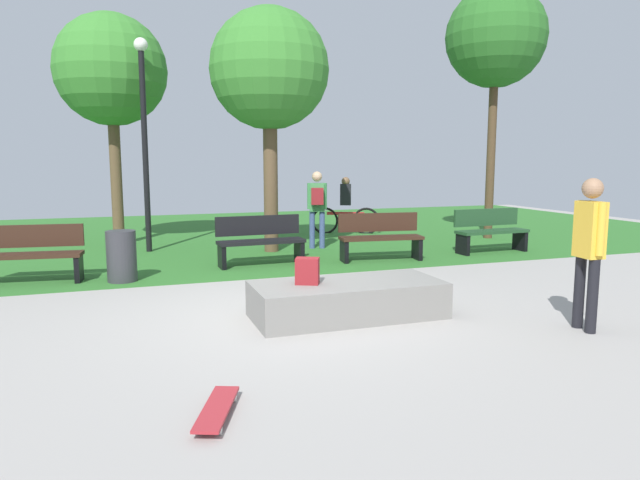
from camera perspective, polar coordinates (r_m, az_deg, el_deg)
name	(u,v)px	position (r m, az deg, el deg)	size (l,w,h in m)	color
ground_plane	(286,315)	(7.29, -3.43, -7.45)	(28.00, 28.00, 0.00)	#9E9993
grass_lawn	(201,235)	(15.14, -11.79, 0.49)	(26.60, 11.75, 0.01)	#2D6B28
concrete_ledge	(347,299)	(7.14, 2.76, -5.94)	(2.35, 1.04, 0.44)	gray
backpack_on_ledge	(307,271)	(6.96, -1.27, -3.10)	(0.28, 0.20, 0.32)	maroon
skater_performing_trick	(589,242)	(7.11, 25.25, -0.19)	(0.23, 0.43, 1.74)	black
skateboard_by_ledge	(217,409)	(4.60, -10.24, -16.21)	(0.48, 0.82, 0.08)	#A5262D
park_bench_by_oak	(490,230)	(12.56, 16.62, 1.00)	(1.62, 0.54, 0.91)	#1E4223
park_bench_near_path	(380,236)	(11.12, 6.02, 0.42)	(1.65, 0.67, 0.91)	#331E14
park_bench_far_right	(29,253)	(10.14, -27.01, -1.14)	(1.64, 0.64, 0.91)	#331E14
park_bench_far_left	(260,240)	(10.60, -5.97, 0.05)	(1.62, 0.54, 0.91)	black
tree_tall_oak	(496,38)	(15.03, 17.12, 18.66)	(2.38, 2.38, 6.03)	#4C3823
tree_leaning_ash	(111,71)	(14.00, -20.12, 15.51)	(2.45, 2.45, 5.14)	brown
tree_slender_maple	(269,71)	(12.23, -5.07, 16.44)	(2.46, 2.46, 5.01)	brown
lamp_post	(144,125)	(12.59, -17.14, 10.92)	(0.28, 0.28, 4.40)	black
trash_bin	(122,256)	(9.68, -19.17, -1.54)	(0.46, 0.46, 0.82)	#333338
pedestrian_with_backpack	(317,203)	(12.48, -0.29, 3.75)	(0.42, 0.41, 1.69)	#3F5184
cyclist_on_bicycle	(345,210)	(15.15, 2.56, 3.05)	(1.67, 0.83, 1.52)	black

